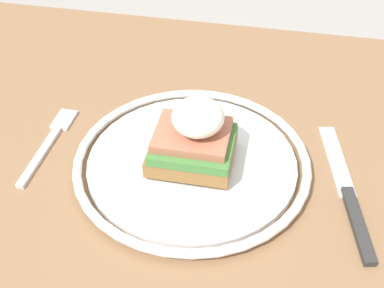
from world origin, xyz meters
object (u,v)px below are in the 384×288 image
object	(u,v)px
plate	(192,163)
knife	(349,198)
sandwich	(194,137)
fork	(50,141)

from	to	relation	value
plate	knife	world-z (taller)	plate
knife	plate	bearing A→B (deg)	174.89
sandwich	plate	bearing A→B (deg)	-175.24
plate	fork	world-z (taller)	plate
fork	knife	size ratio (longest dim) A/B	0.69
plate	sandwich	xyz separation A→B (m)	(0.00, 0.00, 0.04)
plate	sandwich	bearing A→B (deg)	4.76
knife	sandwich	bearing A→B (deg)	174.76
fork	knife	world-z (taller)	knife
sandwich	fork	size ratio (longest dim) A/B	0.65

